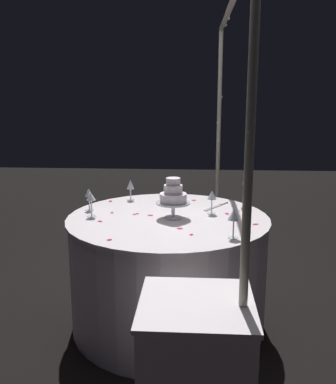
# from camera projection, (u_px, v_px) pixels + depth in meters

# --- Properties ---
(ground_plane) EXTENTS (12.00, 12.00, 0.00)m
(ground_plane) POSITION_uv_depth(u_px,v_px,m) (168.00, 322.00, 3.08)
(ground_plane) COLOR black
(decorative_arch) EXTENTS (2.32, 0.05, 2.08)m
(decorative_arch) POSITION_uv_depth(u_px,v_px,m) (228.00, 118.00, 2.74)
(decorative_arch) COLOR #B7B29E
(decorative_arch) RESTS_ON ground
(main_table) EXTENTS (1.33, 1.33, 0.76)m
(main_table) POSITION_uv_depth(u_px,v_px,m) (168.00, 271.00, 2.99)
(main_table) COLOR white
(main_table) RESTS_ON ground
(side_table) EXTENTS (0.47, 0.47, 0.73)m
(side_table) POSITION_uv_depth(u_px,v_px,m) (195.00, 381.00, 1.89)
(side_table) COLOR white
(side_table) RESTS_ON ground
(tiered_cake) EXTENTS (0.22, 0.22, 0.27)m
(tiered_cake) POSITION_uv_depth(u_px,v_px,m) (173.00, 195.00, 2.84)
(tiered_cake) COLOR silver
(tiered_cake) RESTS_ON main_table
(wine_glass_0) EXTENTS (0.06, 0.06, 0.15)m
(wine_glass_0) POSITION_uv_depth(u_px,v_px,m) (89.00, 194.00, 3.04)
(wine_glass_0) COLOR silver
(wine_glass_0) RESTS_ON main_table
(wine_glass_1) EXTENTS (0.06, 0.06, 0.16)m
(wine_glass_1) POSITION_uv_depth(u_px,v_px,m) (130.00, 185.00, 3.32)
(wine_glass_1) COLOR silver
(wine_glass_1) RESTS_ON main_table
(wine_glass_2) EXTENTS (0.07, 0.07, 0.17)m
(wine_glass_2) POSITION_uv_depth(u_px,v_px,m) (234.00, 216.00, 2.47)
(wine_glass_2) COLOR silver
(wine_glass_2) RESTS_ON main_table
(wine_glass_3) EXTENTS (0.06, 0.06, 0.16)m
(wine_glass_3) POSITION_uv_depth(u_px,v_px,m) (91.00, 198.00, 2.89)
(wine_glass_3) COLOR silver
(wine_glass_3) RESTS_ON main_table
(wine_glass_4) EXTENTS (0.06, 0.06, 0.16)m
(wine_glass_4) POSITION_uv_depth(u_px,v_px,m) (212.00, 196.00, 2.95)
(wine_glass_4) COLOR silver
(wine_glass_4) RESTS_ON main_table
(cake_knife) EXTENTS (0.25, 0.19, 0.01)m
(cake_knife) POSITION_uv_depth(u_px,v_px,m) (218.00, 206.00, 3.17)
(cake_knife) COLOR silver
(cake_knife) RESTS_ON main_table
(rose_petal_0) EXTENTS (0.03, 0.04, 0.00)m
(rose_petal_0) POSITION_uv_depth(u_px,v_px,m) (150.00, 215.00, 2.94)
(rose_petal_0) COLOR #C61951
(rose_petal_0) RESTS_ON main_table
(rose_petal_1) EXTENTS (0.03, 0.04, 0.00)m
(rose_petal_1) POSITION_uv_depth(u_px,v_px,m) (180.00, 228.00, 2.66)
(rose_petal_1) COLOR #C61951
(rose_petal_1) RESTS_ON main_table
(rose_petal_2) EXTENTS (0.03, 0.03, 0.00)m
(rose_petal_2) POSITION_uv_depth(u_px,v_px,m) (256.00, 224.00, 2.75)
(rose_petal_2) COLOR #C61951
(rose_petal_2) RESTS_ON main_table
(rose_petal_3) EXTENTS (0.02, 0.03, 0.00)m
(rose_petal_3) POSITION_uv_depth(u_px,v_px,m) (138.00, 214.00, 2.98)
(rose_petal_3) COLOR #C61951
(rose_petal_3) RESTS_ON main_table
(rose_petal_4) EXTENTS (0.03, 0.04, 0.00)m
(rose_petal_4) POSITION_uv_depth(u_px,v_px,m) (100.00, 221.00, 2.81)
(rose_petal_4) COLOR #C61951
(rose_petal_4) RESTS_ON main_table
(rose_petal_5) EXTENTS (0.02, 0.03, 0.00)m
(rose_petal_5) POSITION_uv_depth(u_px,v_px,m) (134.00, 214.00, 2.96)
(rose_petal_5) COLOR #C61951
(rose_petal_5) RESTS_ON main_table
(rose_petal_6) EXTENTS (0.03, 0.03, 0.00)m
(rose_petal_6) POSITION_uv_depth(u_px,v_px,m) (191.00, 235.00, 2.55)
(rose_petal_6) COLOR #C61951
(rose_petal_6) RESTS_ON main_table
(rose_petal_7) EXTENTS (0.03, 0.04, 0.00)m
(rose_petal_7) POSITION_uv_depth(u_px,v_px,m) (194.00, 200.00, 3.34)
(rose_petal_7) COLOR #C61951
(rose_petal_7) RESTS_ON main_table
(rose_petal_8) EXTENTS (0.04, 0.03, 0.00)m
(rose_petal_8) POSITION_uv_depth(u_px,v_px,m) (110.00, 201.00, 3.31)
(rose_petal_8) COLOR #C61951
(rose_petal_8) RESTS_ON main_table
(rose_petal_9) EXTENTS (0.04, 0.04, 0.00)m
(rose_petal_9) POSITION_uv_depth(u_px,v_px,m) (255.00, 224.00, 2.74)
(rose_petal_9) COLOR #C61951
(rose_petal_9) RESTS_ON main_table
(rose_petal_10) EXTENTS (0.04, 0.04, 0.00)m
(rose_petal_10) POSITION_uv_depth(u_px,v_px,m) (109.00, 240.00, 2.46)
(rose_petal_10) COLOR #C61951
(rose_petal_10) RESTS_ON main_table
(rose_petal_11) EXTENTS (0.03, 0.03, 0.00)m
(rose_petal_11) POSITION_uv_depth(u_px,v_px,m) (112.00, 213.00, 3.00)
(rose_petal_11) COLOR #C61951
(rose_petal_11) RESTS_ON main_table
(rose_petal_12) EXTENTS (0.04, 0.03, 0.00)m
(rose_petal_12) POSITION_uv_depth(u_px,v_px,m) (227.00, 214.00, 2.98)
(rose_petal_12) COLOR #C61951
(rose_petal_12) RESTS_ON main_table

